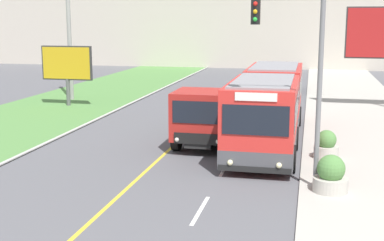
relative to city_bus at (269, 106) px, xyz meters
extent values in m
cube|color=silver|center=(-1.21, -9.37, -1.60)|extent=(0.12, 2.40, 0.01)
cube|color=silver|center=(-1.21, -4.77, -1.60)|extent=(0.12, 2.40, 0.01)
cube|color=silver|center=(-1.21, -0.17, -1.60)|extent=(0.12, 2.40, 0.01)
cube|color=silver|center=(-1.21, 4.43, -1.60)|extent=(0.12, 2.40, 0.01)
cube|color=silver|center=(-1.21, 9.03, -1.60)|extent=(0.12, 2.40, 0.01)
cube|color=silver|center=(-1.21, 13.63, -1.60)|extent=(0.12, 2.40, 0.01)
cube|color=red|center=(0.00, -3.25, 0.07)|extent=(2.57, 5.64, 2.79)
cube|color=#4C4C51|center=(0.00, -3.25, -0.97)|extent=(2.59, 5.66, 0.70)
cube|color=black|center=(0.00, -3.25, 0.49)|extent=(2.59, 5.19, 0.98)
cube|color=gray|center=(0.00, -3.25, 1.51)|extent=(2.18, 5.07, 0.08)
cube|color=red|center=(0.00, 3.29, 0.07)|extent=(2.57, 5.64, 2.79)
cube|color=#4C4C51|center=(0.00, 3.29, -0.97)|extent=(2.59, 5.66, 0.70)
cube|color=black|center=(0.00, 3.29, 0.49)|extent=(2.59, 5.19, 0.98)
cube|color=gray|center=(0.00, 3.29, 1.51)|extent=(2.18, 5.07, 0.08)
cube|color=#474747|center=(0.00, 0.02, 0.07)|extent=(2.36, 0.90, 2.57)
cube|color=black|center=(0.00, -6.09, 0.49)|extent=(2.26, 0.04, 1.03)
cube|color=black|center=(0.00, -6.10, -1.22)|extent=(2.52, 0.06, 0.20)
sphere|color=#F4EAB2|center=(-0.84, -6.11, -1.02)|extent=(0.20, 0.20, 0.20)
sphere|color=#F4EAB2|center=(0.84, -6.11, -1.02)|extent=(0.20, 0.20, 0.20)
cube|color=white|center=(0.00, -6.09, 1.29)|extent=(1.41, 0.04, 0.28)
cylinder|color=black|center=(-1.22, -4.83, -1.10)|extent=(0.28, 1.00, 1.00)
cylinder|color=black|center=(1.22, -4.83, -1.10)|extent=(0.28, 1.00, 1.00)
cylinder|color=black|center=(-1.22, -1.45, -1.10)|extent=(0.28, 1.00, 1.00)
cylinder|color=black|center=(1.22, -1.45, -1.10)|extent=(0.28, 1.00, 1.00)
cylinder|color=black|center=(-1.22, 3.85, -1.10)|extent=(0.28, 1.00, 1.00)
cylinder|color=black|center=(1.22, 3.85, -1.10)|extent=(0.28, 1.00, 1.00)
cube|color=black|center=(-2.53, -0.17, -1.15)|extent=(1.07, 6.76, 0.20)
cube|color=#AD231E|center=(-2.53, -2.36, -0.07)|extent=(2.38, 2.37, 1.97)
cube|color=black|center=(-2.53, -3.57, 0.23)|extent=(2.02, 0.04, 0.89)
cube|color=black|center=(-2.53, -3.58, -0.83)|extent=(1.90, 0.06, 0.44)
sphere|color=silver|center=(-3.36, -3.59, -0.90)|extent=(0.18, 0.18, 0.18)
sphere|color=silver|center=(-1.70, -3.59, -0.90)|extent=(0.18, 0.18, 0.18)
cube|color=#994C19|center=(-2.53, 1.14, -0.99)|extent=(2.26, 4.14, 0.12)
cube|color=#994C19|center=(-3.60, 1.14, -0.45)|extent=(0.12, 4.14, 1.22)
cube|color=#994C19|center=(-1.46, 1.14, -0.45)|extent=(0.12, 4.14, 1.22)
cube|color=#994C19|center=(-2.53, -0.87, -0.45)|extent=(2.26, 0.12, 1.22)
cube|color=#994C19|center=(-2.53, 3.15, -0.45)|extent=(2.26, 0.12, 1.22)
cube|color=#994C19|center=(-2.53, -0.87, 0.28)|extent=(2.26, 0.12, 0.24)
cylinder|color=black|center=(-3.62, -2.60, -1.08)|extent=(0.30, 1.04, 1.04)
cylinder|color=black|center=(-1.44, -2.60, -1.08)|extent=(0.30, 1.04, 1.04)
cylinder|color=black|center=(-3.62, 1.35, -1.08)|extent=(0.30, 1.04, 1.04)
cylinder|color=black|center=(-1.44, 1.35, -1.08)|extent=(0.30, 1.04, 1.04)
cube|color=black|center=(-0.09, 17.59, -1.11)|extent=(1.80, 4.30, 0.61)
cube|color=black|center=(-0.09, 17.70, -0.48)|extent=(1.53, 2.36, 0.65)
cylinder|color=black|center=(-0.90, 16.30, -1.29)|extent=(0.18, 0.62, 0.62)
cylinder|color=black|center=(0.72, 16.30, -1.29)|extent=(0.18, 0.62, 0.62)
cylinder|color=black|center=(-0.90, 18.88, -1.29)|extent=(0.18, 0.62, 0.62)
cylinder|color=black|center=(0.72, 18.88, -1.29)|extent=(0.18, 0.62, 0.62)
cylinder|color=#9E9E99|center=(-14.05, 9.56, 4.28)|extent=(0.28, 0.28, 11.76)
cylinder|color=slate|center=(2.04, -6.62, 1.64)|extent=(0.16, 0.16, 6.48)
cube|color=black|center=(-0.02, -6.62, 4.08)|extent=(0.28, 0.24, 0.80)
sphere|color=red|center=(-0.02, -6.75, 4.32)|extent=(0.14, 0.14, 0.14)
sphere|color=orange|center=(-0.02, -6.75, 4.08)|extent=(0.14, 0.14, 0.14)
sphere|color=green|center=(-0.02, -6.75, 3.84)|extent=(0.14, 0.14, 0.14)
cylinder|color=#59595B|center=(-13.15, 7.15, -0.74)|extent=(0.24, 0.24, 1.73)
cube|color=#333333|center=(-13.15, 7.15, 1.11)|extent=(3.30, 0.20, 2.13)
cube|color=gold|center=(-13.15, 7.04, 1.11)|extent=(3.14, 0.02, 1.97)
cylinder|color=#B7B2A8|center=(2.50, -7.03, -1.30)|extent=(1.10, 1.10, 0.45)
sphere|color=#518442|center=(2.50, -7.03, -0.77)|extent=(0.88, 0.88, 0.88)
cylinder|color=#B7B2A8|center=(2.46, -2.84, -1.28)|extent=(0.95, 0.95, 0.48)
sphere|color=#518442|center=(2.46, -2.84, -0.78)|extent=(0.76, 0.76, 0.76)
camera|label=1|loc=(1.75, -23.78, 3.88)|focal=50.00mm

